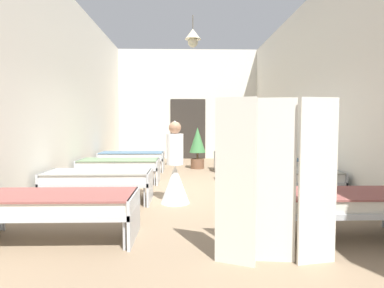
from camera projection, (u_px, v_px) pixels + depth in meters
name	position (u px, v px, depth m)	size (l,w,h in m)	color
ground_plane	(192.00, 193.00, 6.90)	(6.14, 13.19, 0.10)	#8C755B
room_shell	(191.00, 93.00, 8.01)	(5.94, 12.79, 4.38)	silver
bed_left_row_0	(58.00, 205.00, 3.99)	(1.90, 0.84, 0.57)	#B7BCC1
bed_right_row_0	(334.00, 203.00, 4.07)	(1.90, 0.84, 0.57)	#B7BCC1
bed_left_row_1	(99.00, 178.00, 5.88)	(1.90, 0.84, 0.57)	#B7BCC1
bed_right_row_1	(286.00, 177.00, 5.97)	(1.90, 0.84, 0.57)	#B7BCC1
bed_left_row_2	(119.00, 165.00, 7.78)	(1.90, 0.84, 0.57)	#B7BCC1
bed_right_row_2	(262.00, 164.00, 7.86)	(1.90, 0.84, 0.57)	#B7BCC1
bed_left_row_3	(132.00, 157.00, 9.67)	(1.90, 0.84, 0.57)	#B7BCC1
bed_right_row_3	(246.00, 156.00, 9.76)	(1.90, 0.84, 0.57)	#B7BCC1
nurse_near_aisle	(175.00, 174.00, 5.80)	(0.52, 0.52, 1.49)	white
patient_seated_primary	(234.00, 142.00, 9.82)	(0.44, 0.44, 0.80)	gray
patient_seated_secondary	(247.00, 147.00, 7.85)	(0.44, 0.44, 0.80)	#515B70
potted_plant	(197.00, 145.00, 10.23)	(0.51, 0.51, 1.31)	brown
privacy_screen	(276.00, 181.00, 3.29)	(1.25, 0.20, 1.70)	silver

